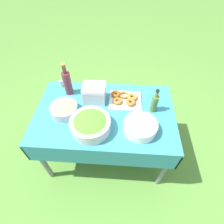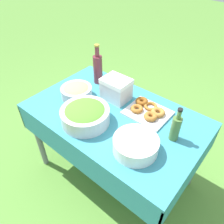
{
  "view_description": "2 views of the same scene",
  "coord_description": "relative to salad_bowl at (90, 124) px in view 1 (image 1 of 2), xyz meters",
  "views": [
    {
      "loc": [
        0.14,
        -1.07,
        1.99
      ],
      "look_at": [
        0.07,
        -0.05,
        0.8
      ],
      "focal_mm": 28.0,
      "sensor_mm": 36.0,
      "label": 1
    },
    {
      "loc": [
        0.78,
        -0.95,
        1.81
      ],
      "look_at": [
        0.0,
        -0.03,
        0.78
      ],
      "focal_mm": 35.0,
      "sensor_mm": 36.0,
      "label": 2
    }
  ],
  "objects": [
    {
      "name": "salt_shaker",
      "position": [
        -0.4,
        0.54,
        -0.03
      ],
      "size": [
        0.04,
        0.04,
        0.08
      ],
      "color": "white",
      "rests_on": "picnic_table"
    },
    {
      "name": "cooler_box",
      "position": [
        -0.01,
        0.35,
        0.02
      ],
      "size": [
        0.21,
        0.17,
        0.18
      ],
      "color": "silver",
      "rests_on": "picnic_table"
    },
    {
      "name": "wine_bottle",
      "position": [
        -0.29,
        0.44,
        0.07
      ],
      "size": [
        0.08,
        0.08,
        0.35
      ],
      "color": "maroon",
      "rests_on": "picnic_table"
    },
    {
      "name": "salad_bowl",
      "position": [
        0.0,
        0.0,
        0.0
      ],
      "size": [
        0.34,
        0.34,
        0.13
      ],
      "color": "silver",
      "rests_on": "picnic_table"
    },
    {
      "name": "plate_stack",
      "position": [
        0.42,
        0.01,
        -0.02
      ],
      "size": [
        0.28,
        0.28,
        0.1
      ],
      "color": "white",
      "rests_on": "picnic_table"
    },
    {
      "name": "picnic_table",
      "position": [
        0.1,
        0.2,
        -0.17
      ],
      "size": [
        1.31,
        0.82,
        0.75
      ],
      "color": "teal",
      "rests_on": "ground_plane"
    },
    {
      "name": "ground_plane",
      "position": [
        0.1,
        0.2,
        -0.81
      ],
      "size": [
        14.0,
        14.0,
        0.0
      ],
      "primitive_type": "plane",
      "color": "#568C38"
    },
    {
      "name": "donut_platter",
      "position": [
        0.29,
        0.36,
        -0.05
      ],
      "size": [
        0.31,
        0.27,
        0.05
      ],
      "color": "silver",
      "rests_on": "picnic_table"
    },
    {
      "name": "olive_oil_bottle",
      "position": [
        0.55,
        0.25,
        0.03
      ],
      "size": [
        0.06,
        0.06,
        0.25
      ],
      "color": "#4C7238",
      "rests_on": "picnic_table"
    },
    {
      "name": "pasta_bowl",
      "position": [
        -0.27,
        0.16,
        -0.01
      ],
      "size": [
        0.25,
        0.25,
        0.11
      ],
      "color": "#B2B7BC",
      "rests_on": "picnic_table"
    }
  ]
}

